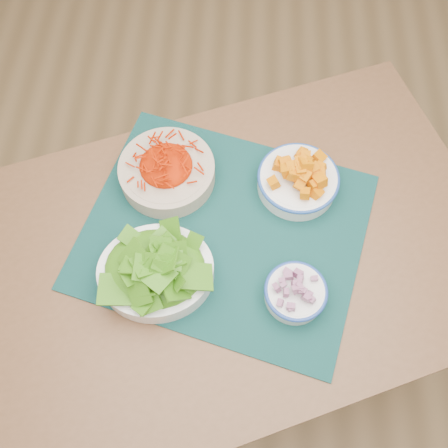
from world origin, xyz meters
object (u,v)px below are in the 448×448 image
Objects in this scene: placemat at (224,230)px; onion_bowl at (296,292)px; table at (237,264)px; squash_bowl at (299,178)px; carrot_bowl at (167,168)px; lettuce_bowl at (155,269)px.

onion_bowl is at bearing -28.21° from placemat.
table is 2.21× the size of placemat.
squash_bowl is at bearing 51.96° from placemat.
onion_bowl is (0.12, -0.11, 0.14)m from table.
carrot_bowl is at bearing 178.11° from squash_bowl.
carrot_bowl is at bearing 152.49° from placemat.
table is 0.25m from lettuce_bowl.
placemat is 2.74× the size of squash_bowl.
lettuce_bowl is (-0.17, -0.08, 0.16)m from table.
placemat is 0.19m from carrot_bowl.
table is at bearing -129.47° from squash_bowl.
lettuce_bowl is 1.74× the size of onion_bowl.
lettuce_bowl reaches higher than table.
table is at bearing 17.14° from lettuce_bowl.
table is at bearing 137.49° from onion_bowl.
carrot_bowl is (-0.14, 0.13, 0.04)m from placemat.
onion_bowl is (-0.01, -0.27, -0.01)m from squash_bowl.
squash_bowl is 0.38m from lettuce_bowl.
squash_bowl is 0.27m from onion_bowl.
carrot_bowl is at bearing 82.22° from lettuce_bowl.
placemat is 0.19m from lettuce_bowl.
squash_bowl is at bearing 30.28° from lettuce_bowl.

